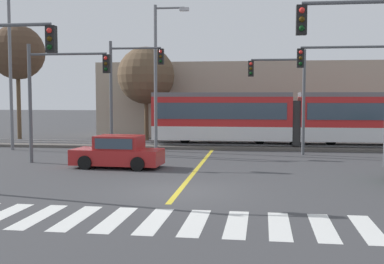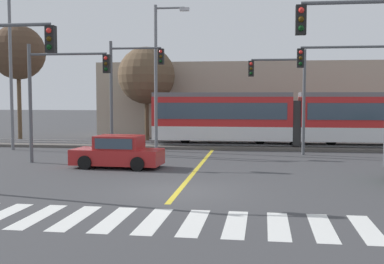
{
  "view_description": "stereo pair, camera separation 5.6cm",
  "coord_description": "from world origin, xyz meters",
  "px_view_note": "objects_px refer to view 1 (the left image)",
  "views": [
    {
      "loc": [
        2.66,
        -16.5,
        3.32
      ],
      "look_at": [
        -0.43,
        6.86,
        1.6
      ],
      "focal_mm": 45.0,
      "sensor_mm": 36.0,
      "label": 1
    },
    {
      "loc": [
        2.72,
        -16.5,
        3.32
      ],
      "look_at": [
        -0.43,
        6.86,
        1.6
      ],
      "focal_mm": 45.0,
      "sensor_mm": 36.0,
      "label": 2
    }
  ],
  "objects_px": {
    "traffic_light_mid_left": "(57,85)",
    "traffic_light_near_right": "(379,63)",
    "street_lamp_west": "(12,64)",
    "bare_tree_west": "(146,76)",
    "traffic_light_far_left": "(128,80)",
    "traffic_light_far_right": "(285,87)",
    "street_lamp_centre": "(159,69)",
    "bare_tree_far_west": "(17,53)",
    "sedan_crossing": "(118,153)",
    "light_rail_tram": "(295,117)",
    "traffic_light_mid_right": "(356,81)"
  },
  "relations": [
    {
      "from": "traffic_light_mid_left",
      "to": "traffic_light_near_right",
      "type": "relative_size",
      "value": 0.9
    },
    {
      "from": "traffic_light_mid_left",
      "to": "traffic_light_mid_right",
      "type": "xyz_separation_m",
      "value": [
        14.47,
        0.67,
        0.15
      ]
    },
    {
      "from": "traffic_light_mid_left",
      "to": "traffic_light_mid_right",
      "type": "height_order",
      "value": "traffic_light_mid_right"
    },
    {
      "from": "traffic_light_mid_right",
      "to": "traffic_light_near_right",
      "type": "bearing_deg",
      "value": -96.81
    },
    {
      "from": "sedan_crossing",
      "to": "traffic_light_mid_left",
      "type": "xyz_separation_m",
      "value": [
        -3.38,
        1.1,
        3.24
      ]
    },
    {
      "from": "traffic_light_far_left",
      "to": "street_lamp_west",
      "type": "bearing_deg",
      "value": 173.66
    },
    {
      "from": "traffic_light_near_right",
      "to": "bare_tree_west",
      "type": "xyz_separation_m",
      "value": [
        -12.0,
        20.88,
        0.59
      ]
    },
    {
      "from": "traffic_light_far_left",
      "to": "bare_tree_west",
      "type": "distance_m",
      "value": 8.72
    },
    {
      "from": "traffic_light_far_right",
      "to": "bare_tree_far_west",
      "type": "height_order",
      "value": "bare_tree_far_west"
    },
    {
      "from": "street_lamp_centre",
      "to": "traffic_light_far_right",
      "type": "bearing_deg",
      "value": -6.88
    },
    {
      "from": "light_rail_tram",
      "to": "traffic_light_mid_left",
      "type": "height_order",
      "value": "traffic_light_mid_left"
    },
    {
      "from": "traffic_light_far_left",
      "to": "street_lamp_west",
      "type": "xyz_separation_m",
      "value": [
        -7.58,
        0.84,
        1.09
      ]
    },
    {
      "from": "traffic_light_near_right",
      "to": "traffic_light_far_right",
      "type": "bearing_deg",
      "value": 99.07
    },
    {
      "from": "light_rail_tram",
      "to": "traffic_light_mid_left",
      "type": "relative_size",
      "value": 3.1
    },
    {
      "from": "traffic_light_far_right",
      "to": "street_lamp_centre",
      "type": "distance_m",
      "value": 7.66
    },
    {
      "from": "traffic_light_near_right",
      "to": "street_lamp_centre",
      "type": "distance_m",
      "value": 16.7
    },
    {
      "from": "bare_tree_far_west",
      "to": "bare_tree_west",
      "type": "height_order",
      "value": "bare_tree_far_west"
    },
    {
      "from": "traffic_light_mid_right",
      "to": "street_lamp_centre",
      "type": "distance_m",
      "value": 11.87
    },
    {
      "from": "traffic_light_mid_left",
      "to": "traffic_light_near_right",
      "type": "distance_m",
      "value": 15.5
    },
    {
      "from": "bare_tree_far_west",
      "to": "traffic_light_near_right",
      "type": "bearing_deg",
      "value": -42.74
    },
    {
      "from": "street_lamp_centre",
      "to": "bare_tree_west",
      "type": "xyz_separation_m",
      "value": [
        -2.44,
        7.2,
        -0.06
      ]
    },
    {
      "from": "light_rail_tram",
      "to": "sedan_crossing",
      "type": "relative_size",
      "value": 4.31
    },
    {
      "from": "street_lamp_centre",
      "to": "street_lamp_west",
      "type": "bearing_deg",
      "value": -176.19
    },
    {
      "from": "light_rail_tram",
      "to": "bare_tree_west",
      "type": "distance_m",
      "value": 12.07
    },
    {
      "from": "traffic_light_mid_right",
      "to": "street_lamp_west",
      "type": "xyz_separation_m",
      "value": [
        -19.69,
        4.75,
        1.29
      ]
    },
    {
      "from": "traffic_light_far_left",
      "to": "bare_tree_west",
      "type": "bearing_deg",
      "value": 95.86
    },
    {
      "from": "light_rail_tram",
      "to": "bare_tree_far_west",
      "type": "xyz_separation_m",
      "value": [
        -21.04,
        4.0,
        4.72
      ]
    },
    {
      "from": "traffic_light_mid_right",
      "to": "traffic_light_far_left",
      "type": "xyz_separation_m",
      "value": [
        -12.11,
        3.9,
        0.2
      ]
    },
    {
      "from": "street_lamp_centre",
      "to": "bare_tree_far_west",
      "type": "distance_m",
      "value": 14.44
    },
    {
      "from": "traffic_light_far_right",
      "to": "street_lamp_west",
      "type": "height_order",
      "value": "street_lamp_west"
    },
    {
      "from": "street_lamp_west",
      "to": "bare_tree_west",
      "type": "relative_size",
      "value": 1.36
    },
    {
      "from": "traffic_light_near_right",
      "to": "street_lamp_centre",
      "type": "relative_size",
      "value": 0.75
    },
    {
      "from": "sedan_crossing",
      "to": "street_lamp_centre",
      "type": "distance_m",
      "value": 8.34
    },
    {
      "from": "traffic_light_mid_right",
      "to": "bare_tree_far_west",
      "type": "relative_size",
      "value": 0.7
    },
    {
      "from": "traffic_light_mid_right",
      "to": "street_lamp_west",
      "type": "distance_m",
      "value": 20.29
    },
    {
      "from": "sedan_crossing",
      "to": "traffic_light_near_right",
      "type": "relative_size",
      "value": 0.65
    },
    {
      "from": "traffic_light_far_left",
      "to": "street_lamp_west",
      "type": "distance_m",
      "value": 7.7
    },
    {
      "from": "street_lamp_centre",
      "to": "bare_tree_west",
      "type": "bearing_deg",
      "value": 108.7
    },
    {
      "from": "light_rail_tram",
      "to": "traffic_light_mid_right",
      "type": "bearing_deg",
      "value": -75.42
    },
    {
      "from": "sedan_crossing",
      "to": "street_lamp_west",
      "type": "xyz_separation_m",
      "value": [
        -8.6,
        6.52,
        4.68
      ]
    },
    {
      "from": "traffic_light_far_right",
      "to": "traffic_light_far_left",
      "type": "bearing_deg",
      "value": -176.58
    },
    {
      "from": "traffic_light_mid_right",
      "to": "bare_tree_far_west",
      "type": "height_order",
      "value": "bare_tree_far_west"
    },
    {
      "from": "light_rail_tram",
      "to": "bare_tree_west",
      "type": "xyz_separation_m",
      "value": [
        -10.87,
        4.39,
        2.9
      ]
    },
    {
      "from": "light_rail_tram",
      "to": "street_lamp_west",
      "type": "distance_m",
      "value": 18.2
    },
    {
      "from": "traffic_light_far_right",
      "to": "traffic_light_mid_right",
      "type": "bearing_deg",
      "value": -55.71
    },
    {
      "from": "traffic_light_far_left",
      "to": "bare_tree_west",
      "type": "xyz_separation_m",
      "value": [
        -0.89,
        8.65,
        0.66
      ]
    },
    {
      "from": "sedan_crossing",
      "to": "traffic_light_far_left",
      "type": "xyz_separation_m",
      "value": [
        -1.02,
        5.67,
        3.59
      ]
    },
    {
      "from": "sedan_crossing",
      "to": "street_lamp_centre",
      "type": "height_order",
      "value": "street_lamp_centre"
    },
    {
      "from": "traffic_light_far_right",
      "to": "bare_tree_west",
      "type": "height_order",
      "value": "bare_tree_west"
    },
    {
      "from": "light_rail_tram",
      "to": "bare_tree_west",
      "type": "relative_size",
      "value": 2.59
    }
  ]
}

